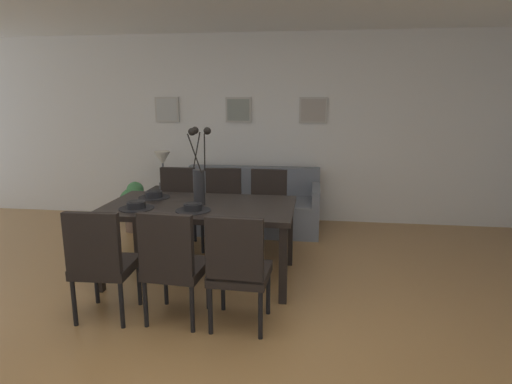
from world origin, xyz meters
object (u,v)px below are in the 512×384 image
dining_chair_mid_left (238,266)px  framed_picture_right (313,110)px  bowl_near_right (154,194)px  table_lamp (163,161)px  sofa (251,208)px  dining_table (200,212)px  dining_chair_near_right (176,203)px  dining_chair_far_right (222,204)px  side_table (165,207)px  dining_chair_near_left (101,259)px  bowl_near_left (136,204)px  framed_picture_left (167,110)px  framed_picture_center (238,110)px  centerpiece_vase (199,175)px  potted_plant (134,204)px  dining_chair_mid_right (268,206)px  dining_chair_far_left (173,261)px  bowl_far_left (193,206)px

dining_chair_mid_left → framed_picture_right: size_ratio=2.40×
dining_chair_mid_left → bowl_near_right: (-1.07, 1.13, 0.27)m
table_lamp → sofa: bearing=1.0°
dining_table → dining_chair_near_right: size_ratio=1.96×
dining_chair_far_right → side_table: 1.24m
dining_chair_near_left → dining_chair_mid_left: (1.08, 0.01, 0.00)m
side_table → bowl_near_left: bearing=-77.4°
framed_picture_left → framed_picture_center: framed_picture_left is taller
sofa → framed_picture_center: 1.40m
bowl_near_left → framed_picture_right: (1.58, 2.37, 0.79)m
dining_chair_near_left → dining_chair_mid_left: bearing=0.6°
dining_chair_near_right → dining_chair_far_right: bearing=1.9°
side_table → centerpiece_vase: bearing=-59.8°
dining_chair_near_left → bowl_near_left: dining_chair_near_left is taller
dining_chair_mid_left → bowl_near_right: dining_chair_mid_left is taller
centerpiece_vase → bowl_near_left: size_ratio=4.32×
bowl_near_left → potted_plant: bowl_near_left is taller
bowl_near_left → bowl_near_right: size_ratio=1.00×
dining_chair_near_right → framed_picture_left: (-0.50, 1.24, 1.05)m
dining_chair_mid_right → dining_chair_far_left: bearing=-106.6°
bowl_near_left → framed_picture_right: bearing=56.3°
dining_chair_mid_left → framed_picture_left: 3.60m
dining_chair_far_left → bowl_near_left: size_ratio=5.41×
dining_table → bowl_near_right: 0.60m
dining_chair_far_left → bowl_near_left: 0.90m
dining_table → side_table: size_ratio=3.46×
bowl_far_left → dining_chair_far_right: bearing=89.1°
table_lamp → framed_picture_center: size_ratio=1.40×
dining_chair_mid_right → bowl_near_right: dining_chair_mid_right is taller
dining_chair_far_left → framed_picture_center: framed_picture_center is taller
dining_table → centerpiece_vase: (0.00, 0.00, 0.36)m
dining_chair_far_right → dining_chair_mid_right: bearing=-0.8°
framed_picture_left → framed_picture_center: 1.04m
framed_picture_left → bowl_near_left: bearing=-78.1°
dining_chair_mid_right → side_table: 1.70m
framed_picture_left → framed_picture_center: bearing=-0.0°
dining_chair_near_right → dining_chair_far_left: same height
dining_chair_far_left → sofa: size_ratio=0.50×
centerpiece_vase → side_table: centerpiece_vase is taller
dining_chair_near_right → framed_picture_right: size_ratio=2.40×
dining_chair_near_left → framed_picture_left: framed_picture_left is taller
dining_table → bowl_near_right: (-0.54, 0.22, 0.11)m
dining_chair_near_right → dining_chair_mid_left: 2.11m
sofa → bowl_near_right: bearing=-118.6°
dining_chair_far_left → framed_picture_left: framed_picture_left is taller
dining_chair_far_left → dining_chair_near_right: bearing=107.3°
dining_chair_far_left → framed_picture_right: size_ratio=2.40×
centerpiece_vase → framed_picture_center: (-0.00, 2.15, 0.54)m
bowl_near_right → bowl_far_left: 0.70m
dining_chair_mid_left → framed_picture_left: framed_picture_left is taller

